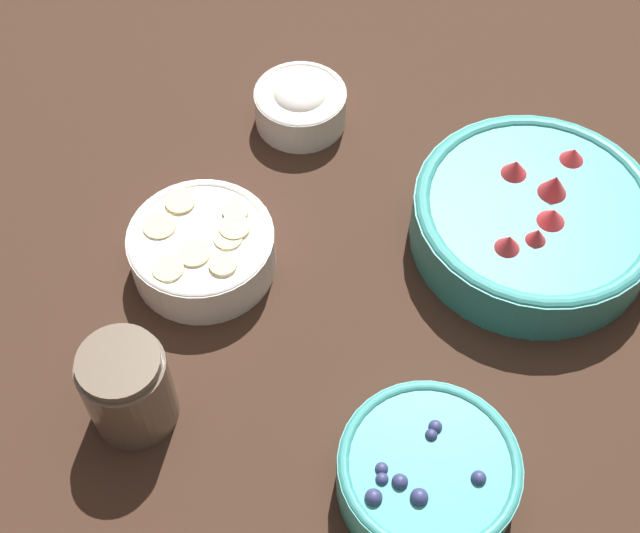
# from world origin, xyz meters

# --- Properties ---
(ground_plane) EXTENTS (4.00, 4.00, 0.00)m
(ground_plane) POSITION_xyz_m (0.00, 0.00, 0.00)
(ground_plane) COLOR #382319
(bowl_strawberries) EXTENTS (0.25, 0.25, 0.08)m
(bowl_strawberries) POSITION_xyz_m (0.17, -0.10, 0.04)
(bowl_strawberries) COLOR teal
(bowl_strawberries) RESTS_ON ground_plane
(bowl_blueberries) EXTENTS (0.16, 0.16, 0.06)m
(bowl_blueberries) POSITION_xyz_m (-0.13, -0.05, 0.03)
(bowl_blueberries) COLOR teal
(bowl_blueberries) RESTS_ON ground_plane
(bowl_bananas) EXTENTS (0.15, 0.15, 0.05)m
(bowl_bananas) POSITION_xyz_m (0.05, 0.21, 0.03)
(bowl_bananas) COLOR white
(bowl_bananas) RESTS_ON ground_plane
(bowl_cream) EXTENTS (0.11, 0.11, 0.06)m
(bowl_cream) POSITION_xyz_m (0.27, 0.18, 0.03)
(bowl_cream) COLOR silver
(bowl_cream) RESTS_ON ground_plane
(jar_chocolate) EXTENTS (0.08, 0.08, 0.10)m
(jar_chocolate) POSITION_xyz_m (-0.13, 0.22, 0.05)
(jar_chocolate) COLOR brown
(jar_chocolate) RESTS_ON ground_plane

